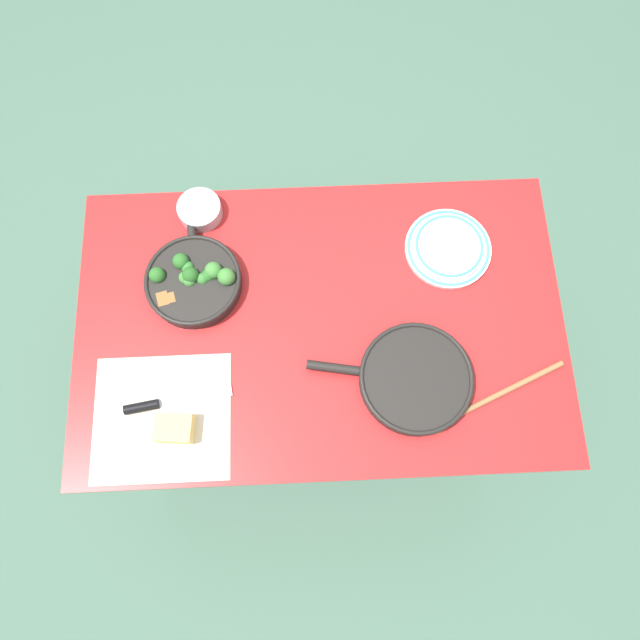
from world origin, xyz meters
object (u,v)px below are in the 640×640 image
wooden_spoon (479,404)px  dinner_plate_stack (448,247)px  skillet_broccoli (194,279)px  grater_knife (163,403)px  cheese_block (175,428)px  prep_bowl_steel (200,210)px  skillet_eggs (414,379)px

wooden_spoon → dinner_plate_stack: dinner_plate_stack is taller
wooden_spoon → skillet_broccoli: bearing=-49.5°
grater_knife → cheese_block: bearing=-70.0°
cheese_block → dinner_plate_stack: bearing=-147.8°
skillet_broccoli → prep_bowl_steel: size_ratio=3.19×
prep_bowl_steel → wooden_spoon: bearing=141.3°
dinner_plate_stack → prep_bowl_steel: 0.68m
skillet_eggs → wooden_spoon: bearing=166.8°
wooden_spoon → prep_bowl_steel: prep_bowl_steel is taller
wooden_spoon → prep_bowl_steel: bearing=-61.7°
skillet_broccoli → cheese_block: size_ratio=4.01×
dinner_plate_stack → prep_bowl_steel: size_ratio=1.96×
skillet_eggs → wooden_spoon: (-0.16, 0.07, -0.02)m
grater_knife → cheese_block: 0.08m
wooden_spoon → grater_knife: (0.79, -0.04, 0.00)m
prep_bowl_steel → skillet_broccoli: bearing=87.0°
wooden_spoon → dinner_plate_stack: size_ratio=1.60×
prep_bowl_steel → grater_knife: bearing=80.8°
skillet_eggs → grater_knife: bearing=12.9°
wooden_spoon → grater_knife: grater_knife is taller
skillet_broccoli → grater_knife: size_ratio=1.42×
skillet_broccoli → wooden_spoon: bearing=-119.5°
skillet_broccoli → wooden_spoon: 0.80m
wooden_spoon → dinner_plate_stack: (0.03, -0.42, 0.01)m
cheese_block → prep_bowl_steel: (-0.05, -0.59, -0.00)m
grater_knife → dinner_plate_stack: (-0.76, -0.39, 0.00)m
skillet_eggs → grater_knife: skillet_eggs is taller
wooden_spoon → prep_bowl_steel: 0.90m
skillet_eggs → dinner_plate_stack: size_ratio=1.77×
wooden_spoon → dinner_plate_stack: 0.43m
skillet_eggs → prep_bowl_steel: skillet_eggs is taller
grater_knife → dinner_plate_stack: size_ratio=1.15×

